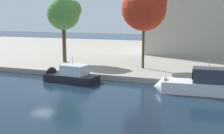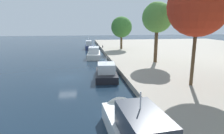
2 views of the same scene
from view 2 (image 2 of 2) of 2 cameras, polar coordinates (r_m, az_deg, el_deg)
ground_plane at (r=28.21m, az=-13.30°, el=-3.27°), size 220.00×220.00×0.00m
motor_yacht_0 at (r=62.28m, az=-6.97°, el=6.26°), size 9.74×2.31×4.41m
motor_yacht_1 at (r=45.55m, az=-5.39°, el=3.89°), size 9.90×3.63×4.85m
motor_yacht_2 at (r=28.21m, az=-1.81°, el=-1.75°), size 8.05×3.54×4.36m
motor_yacht_3 at (r=12.85m, az=6.88°, el=-19.05°), size 10.40×3.48×4.76m
mooring_bollard_0 at (r=57.87m, az=-2.80°, el=6.17°), size 0.26×0.26×0.70m
tree_1 at (r=22.82m, az=24.55°, el=16.50°), size 6.65×6.49×11.97m
tree_2 at (r=54.39m, az=2.57°, el=12.02°), size 5.80×5.80×9.03m
tree_4 at (r=35.64m, az=13.53°, el=14.57°), size 5.54×5.37×10.75m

